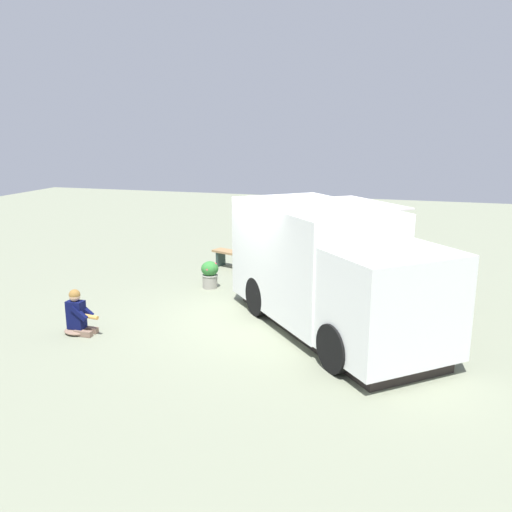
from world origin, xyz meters
name	(u,v)px	position (x,y,z in m)	size (l,w,h in m)	color
ground_plane	(260,314)	(0.00, 0.00, 0.00)	(40.00, 40.00, 0.00)	gray
food_truck	(330,273)	(0.43, 1.55, 1.16)	(5.27, 4.95, 2.41)	white
person_customer	(78,316)	(2.09, -3.08, 0.36)	(0.45, 0.76, 0.90)	#7F6352
planter_flowering_near	(424,273)	(-3.02, 3.38, 0.40)	(0.54, 0.54, 0.77)	#AB7D53
planter_flowering_far	(210,274)	(-1.52, -1.74, 0.37)	(0.44, 0.43, 0.68)	gray
plaza_bench	(239,257)	(-3.44, -1.61, 0.37)	(0.95, 1.72, 0.49)	#947149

